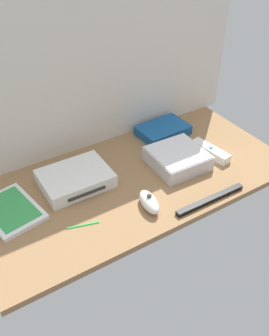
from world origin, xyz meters
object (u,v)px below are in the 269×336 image
Objects in this scene: mini_computer at (177,158)px; network_router at (163,130)px; stylus_pen at (83,225)px; sensor_bar at (210,200)px; remote_wand at (210,151)px; remote_nunchuk at (149,202)px; game_case at (11,210)px; game_console at (75,179)px.

network_router is at bearing 68.74° from mini_computer.
stylus_pen is at bearing -167.51° from mini_computer.
stylus_pen is at bearing 163.88° from sensor_bar.
network_router and remote_wand have the same top height.
remote_nunchuk reaches higher than sensor_bar.
remote_nunchuk is (34.48, -19.02, 1.28)cm from game_case.
mini_computer is at bearing 41.52° from remote_nunchuk.
game_case is at bearing 153.45° from sensor_bar.
sensor_bar is at bearing -15.04° from remote_nunchuk.
game_case is 1.99× the size of remote_nunchuk.
remote_wand is (45.67, -10.24, -0.69)cm from game_console.
remote_wand is at bearing -11.83° from game_console.
remote_wand is 1.68× the size of stylus_pen.
network_router reaches higher than stylus_pen.
stylus_pen is (-38.69, -8.57, -2.29)cm from mini_computer.
mini_computer reaches higher than remote_nunchuk.
remote_wand is 0.63× the size of sensor_bar.
game_console is 41.29cm from sensor_bar.
game_console reaches higher than network_router.
remote_nunchuk reaches higher than remote_wand.
game_console is at bearing -169.61° from network_router.
game_console reaches higher than stylus_pen.
network_router reaches higher than sensor_bar.
remote_nunchuk is 1.18× the size of stylus_pen.
stylus_pen is at bearing -55.67° from game_case.
mini_computer is 39.69cm from stylus_pen.
stylus_pen is (-45.58, -26.27, -1.35)cm from network_router.
remote_nunchuk reaches higher than game_console.
remote_wand reaches higher than stylus_pen.
network_router is (60.63, 10.75, 0.94)cm from game_case.
game_console is 24.68cm from remote_nunchuk.
game_console reaches higher than game_case.
mini_computer is 1.96× the size of stylus_pen.
remote_nunchuk is 18.30cm from sensor_bar.
mini_computer is at bearing 164.59° from remote_wand.
remote_wand is (12.96, -1.61, -1.13)cm from mini_computer.
game_case reaches higher than stylus_pen.
game_console is 1.40× the size of remote_wand.
game_case is 1.39× the size of remote_wand.
stylus_pen is at bearing -108.35° from game_console.
game_console is 1.20× the size of mini_computer.
game_console is 1.01× the size of game_case.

